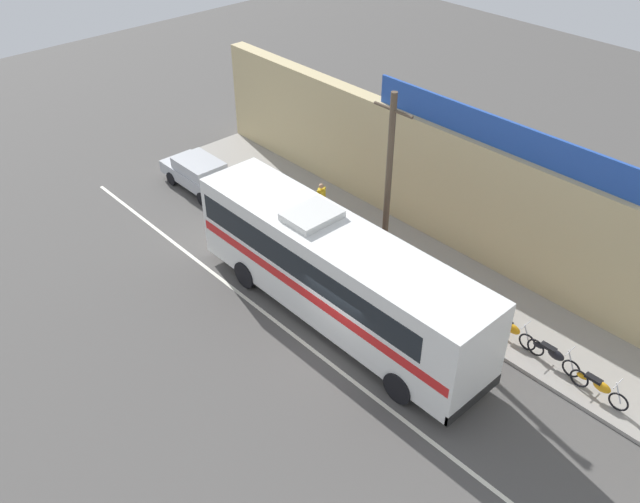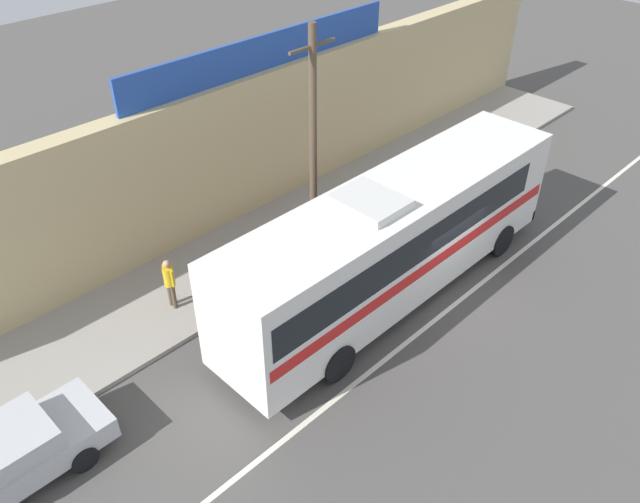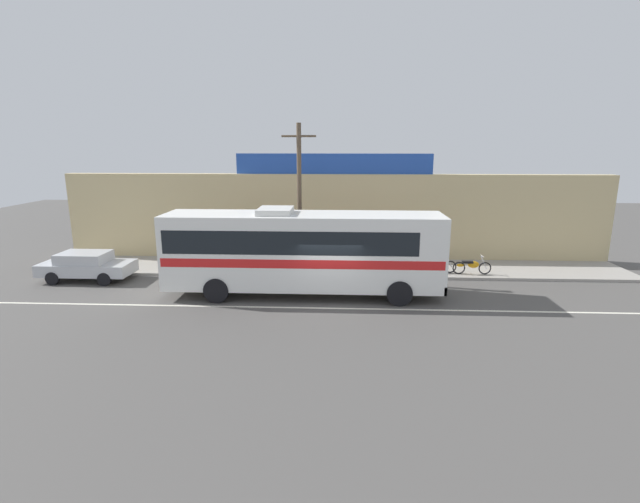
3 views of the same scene
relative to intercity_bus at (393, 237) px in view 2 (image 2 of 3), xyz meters
name	(u,v)px [view 2 (image 2 of 3)]	position (x,y,z in m)	size (l,w,h in m)	color
ground_plane	(438,288)	(1.26, -0.85, -2.07)	(70.00, 70.00, 0.00)	#4F4C49
sidewalk_slab	(315,218)	(1.26, 4.35, -2.00)	(30.00, 3.60, 0.14)	gray
storefront_facade	(271,137)	(1.26, 6.50, 0.33)	(30.00, 0.70, 4.80)	tan
storefront_billboard	(266,52)	(1.23, 6.50, 3.28)	(10.71, 0.12, 1.10)	#234CAD
road_center_stripe	(460,300)	(1.26, -1.65, -2.06)	(30.00, 0.14, 0.01)	silver
intercity_bus	(393,237)	(0.00, 0.00, 0.00)	(11.71, 2.63, 3.78)	white
parked_car	(5,459)	(-10.48, 1.69, -1.33)	(4.25, 1.84, 1.37)	#B7BABF
utility_pole	(313,148)	(-0.33, 2.80, 1.81)	(1.60, 0.22, 7.21)	brown
motorcycle_red	(460,152)	(8.08, 3.18, -1.50)	(1.88, 0.56, 0.94)	black
motorcycle_purple	(403,179)	(4.82, 3.39, -1.50)	(1.94, 0.56, 0.94)	black
motorcycle_blue	(431,164)	(6.44, 3.37, -1.50)	(1.88, 0.56, 0.94)	black
pedestrian_far_right	(169,280)	(-4.86, 3.89, -1.00)	(0.30, 0.48, 1.60)	brown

